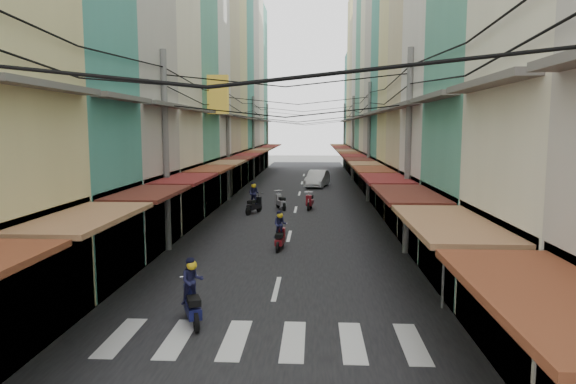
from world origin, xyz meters
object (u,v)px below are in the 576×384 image
(bicycle, at_px, (478,270))
(market_umbrella, at_px, (487,216))
(traffic_sign, at_px, (444,232))
(white_car, at_px, (317,187))

(bicycle, distance_m, market_umbrella, 2.73)
(bicycle, height_order, traffic_sign, traffic_sign)
(white_car, xyz_separation_m, bicycle, (5.65, -26.25, 0.00))
(white_car, relative_size, market_umbrella, 2.02)
(market_umbrella, distance_m, traffic_sign, 3.26)
(white_car, relative_size, bicycle, 3.58)
(traffic_sign, bearing_deg, bicycle, 60.95)
(traffic_sign, bearing_deg, white_car, 96.32)
(white_car, height_order, traffic_sign, traffic_sign)
(bicycle, bearing_deg, white_car, 30.09)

